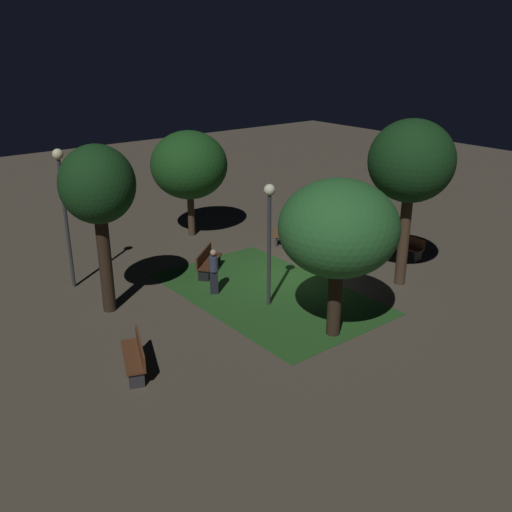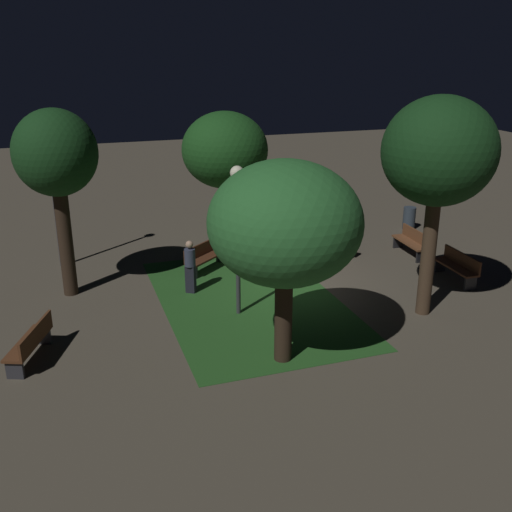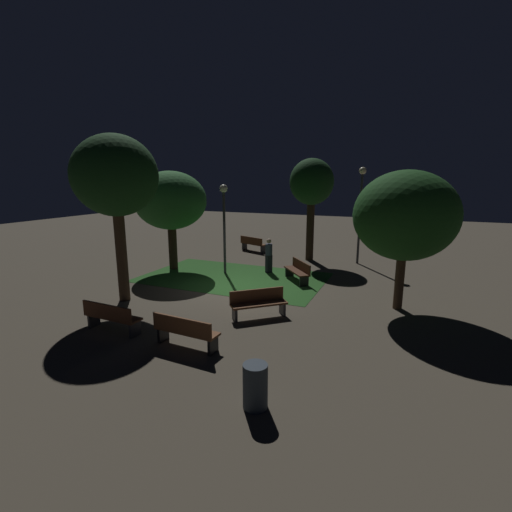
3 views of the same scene
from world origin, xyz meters
name	(u,v)px [view 3 (image 3 of 3)]	position (x,y,z in m)	size (l,w,h in m)	color
ground_plane	(231,289)	(0.00, 0.00, 0.00)	(60.00, 60.00, 0.00)	#4C4438
grass_lawn	(233,277)	(-0.68, 1.55, 0.01)	(7.96, 4.89, 0.01)	#23511E
bench_front_right	(111,316)	(-1.26, -5.05, 0.48)	(1.82, 0.54, 0.88)	brown
bench_near_trees	(185,331)	(1.25, -5.05, 0.48)	(1.82, 0.58, 0.88)	brown
bench_back_row	(258,302)	(2.15, -2.31, 0.48)	(1.66, 1.56, 0.88)	brown
bench_by_lamp	(298,270)	(2.14, 2.12, 0.48)	(1.52, 1.69, 0.88)	#422314
bench_front_left	(253,243)	(-2.27, 7.35, 0.48)	(1.85, 1.10, 0.88)	#512D19
tree_back_right	(312,184)	(1.51, 6.36, 4.05)	(2.28, 2.28, 5.35)	#2D2116
tree_near_wall	(115,177)	(-2.95, -2.70, 4.36)	(2.87, 2.87, 5.80)	#423021
tree_tall_center	(405,216)	(6.21, 0.25, 3.14)	(3.28, 3.28, 4.61)	#423021
tree_right_canopy	(171,201)	(-4.09, 1.85, 3.29)	(3.38, 3.38, 4.68)	#2D2116
lamp_post_path_center	(361,200)	(4.02, 6.55, 3.28)	(0.36, 0.36, 4.88)	#333338
lamp_post_plaza_west	(224,213)	(-1.38, 2.08, 2.81)	(0.36, 0.36, 4.07)	#333338
trash_bin	(255,386)	(3.91, -6.63, 0.45)	(0.48, 0.48, 0.90)	#2D3842
pedestrian	(269,255)	(0.46, 2.99, 0.85)	(0.32, 0.34, 1.61)	black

